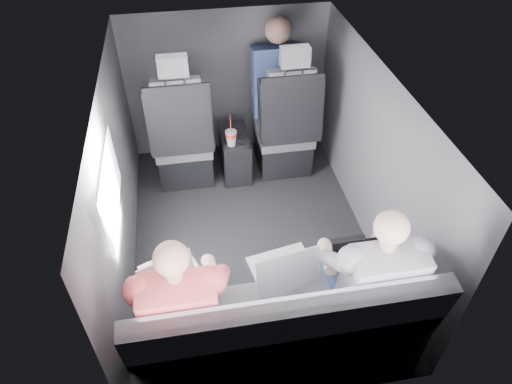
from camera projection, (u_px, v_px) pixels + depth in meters
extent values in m
plane|color=black|center=(251.00, 239.00, 3.61)|extent=(2.60, 2.60, 0.00)
plane|color=#B2B2AD|center=(249.00, 84.00, 2.72)|extent=(2.60, 2.60, 0.00)
cube|color=#56565B|center=(118.00, 186.00, 3.05)|extent=(0.02, 2.60, 1.35)
cube|color=#56565B|center=(373.00, 159.00, 3.28)|extent=(0.02, 2.60, 1.35)
cube|color=#56565B|center=(227.00, 84.00, 4.13)|extent=(1.80, 0.02, 1.35)
cube|color=#56565B|center=(293.00, 337.00, 2.20)|extent=(1.80, 0.02, 1.35)
cube|color=white|center=(111.00, 189.00, 2.69)|extent=(0.02, 0.75, 0.42)
cube|color=black|center=(292.00, 102.00, 3.64)|extent=(0.35, 0.11, 0.59)
cube|color=black|center=(185.00, 160.00, 4.14)|extent=(0.46, 0.48, 0.30)
cube|color=slate|center=(183.00, 140.00, 3.97)|extent=(0.48, 0.46, 0.14)
cube|color=slate|center=(179.00, 116.00, 3.58)|extent=(0.38, 0.18, 0.61)
cube|color=black|center=(151.00, 122.00, 3.57)|extent=(0.08, 0.21, 0.53)
cube|color=black|center=(207.00, 117.00, 3.63)|extent=(0.08, 0.21, 0.53)
cube|color=black|center=(180.00, 121.00, 3.54)|extent=(0.50, 0.11, 0.58)
cube|color=slate|center=(173.00, 66.00, 3.26)|extent=(0.22, 0.10, 0.15)
cube|color=black|center=(282.00, 150.00, 4.25)|extent=(0.46, 0.48, 0.30)
cube|color=slate|center=(284.00, 131.00, 4.09)|extent=(0.48, 0.46, 0.14)
cube|color=slate|center=(291.00, 106.00, 3.70)|extent=(0.38, 0.18, 0.61)
cube|color=black|center=(264.00, 111.00, 3.69)|extent=(0.08, 0.21, 0.53)
cube|color=black|center=(317.00, 107.00, 3.74)|extent=(0.08, 0.21, 0.53)
cube|color=black|center=(293.00, 111.00, 3.65)|extent=(0.50, 0.11, 0.58)
cube|color=slate|center=(295.00, 57.00, 3.38)|extent=(0.22, 0.10, 0.15)
cube|color=black|center=(235.00, 153.00, 4.13)|extent=(0.24, 0.48, 0.40)
cylinder|color=black|center=(230.00, 143.00, 3.90)|extent=(0.09, 0.09, 0.01)
cylinder|color=black|center=(243.00, 141.00, 3.92)|extent=(0.09, 0.09, 0.01)
cube|color=slate|center=(278.00, 337.00, 2.71)|extent=(1.60, 0.50, 0.45)
cube|color=slate|center=(291.00, 328.00, 2.24)|extent=(1.60, 0.17, 0.47)
cylinder|color=red|center=(231.00, 134.00, 3.82)|extent=(0.10, 0.10, 0.02)
cylinder|color=white|center=(231.00, 132.00, 3.81)|extent=(0.10, 0.10, 0.01)
cylinder|color=red|center=(230.00, 123.00, 3.75)|extent=(0.01, 0.01, 0.16)
cube|color=silver|center=(170.00, 269.00, 2.63)|extent=(0.37, 0.32, 0.02)
cube|color=silver|center=(169.00, 270.00, 2.61)|extent=(0.28, 0.21, 0.00)
cube|color=silver|center=(169.00, 259.00, 2.67)|extent=(0.10, 0.08, 0.00)
cube|color=silver|center=(168.00, 276.00, 2.45)|extent=(0.31, 0.18, 0.21)
cube|color=#D5DDFA|center=(168.00, 275.00, 2.46)|extent=(0.27, 0.15, 0.18)
cube|color=silver|center=(282.00, 266.00, 2.65)|extent=(0.40, 0.31, 0.02)
cube|color=silver|center=(282.00, 267.00, 2.63)|extent=(0.32, 0.19, 0.00)
cube|color=silver|center=(279.00, 255.00, 2.70)|extent=(0.12, 0.07, 0.00)
cube|color=silver|center=(289.00, 273.00, 2.45)|extent=(0.37, 0.14, 0.24)
cube|color=#D5DDFA|center=(288.00, 272.00, 2.45)|extent=(0.32, 0.11, 0.20)
cube|color=black|center=(347.00, 251.00, 2.74)|extent=(0.30, 0.21, 0.02)
cube|color=black|center=(348.00, 251.00, 2.72)|extent=(0.24, 0.12, 0.00)
cube|color=black|center=(344.00, 242.00, 2.78)|extent=(0.09, 0.05, 0.00)
cube|color=black|center=(357.00, 255.00, 2.57)|extent=(0.29, 0.07, 0.20)
cube|color=#D5DDFA|center=(356.00, 254.00, 2.58)|extent=(0.26, 0.05, 0.17)
cube|color=#38383D|center=(165.00, 307.00, 2.53)|extent=(0.14, 0.41, 0.12)
cube|color=#38383D|center=(201.00, 302.00, 2.56)|extent=(0.14, 0.41, 0.12)
cube|color=#38383D|center=(170.00, 305.00, 2.87)|extent=(0.12, 0.12, 0.45)
cube|color=#38383D|center=(202.00, 301.00, 2.90)|extent=(0.12, 0.12, 0.45)
cube|color=#E34A5B|center=(180.00, 311.00, 2.25)|extent=(0.37, 0.25, 0.50)
sphere|color=tan|center=(171.00, 259.00, 2.03)|extent=(0.17, 0.17, 0.17)
cylinder|color=tan|center=(146.00, 282.00, 2.48)|extent=(0.10, 0.26, 0.11)
cylinder|color=tan|center=(213.00, 273.00, 2.53)|extent=(0.10, 0.26, 0.11)
cube|color=#324A71|center=(343.00, 281.00, 2.66)|extent=(0.14, 0.42, 0.12)
cube|color=#324A71|center=(377.00, 277.00, 2.69)|extent=(0.14, 0.42, 0.12)
cube|color=#324A71|center=(327.00, 282.00, 3.01)|extent=(0.12, 0.12, 0.45)
cube|color=#324A71|center=(358.00, 278.00, 3.04)|extent=(0.12, 0.12, 0.45)
cube|color=gray|center=(380.00, 281.00, 2.37)|extent=(0.38, 0.26, 0.52)
sphere|color=#CDA28C|center=(392.00, 227.00, 2.15)|extent=(0.17, 0.17, 0.17)
cylinder|color=#CDA28C|center=(328.00, 256.00, 2.61)|extent=(0.11, 0.26, 0.11)
cylinder|color=#CDA28C|center=(391.00, 248.00, 2.66)|extent=(0.11, 0.26, 0.11)
cube|color=#324A71|center=(277.00, 81.00, 3.95)|extent=(0.43, 0.27, 0.62)
sphere|color=tan|center=(278.00, 30.00, 3.68)|extent=(0.21, 0.21, 0.21)
cube|color=#324A71|center=(275.00, 107.00, 4.19)|extent=(0.36, 0.43, 0.13)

